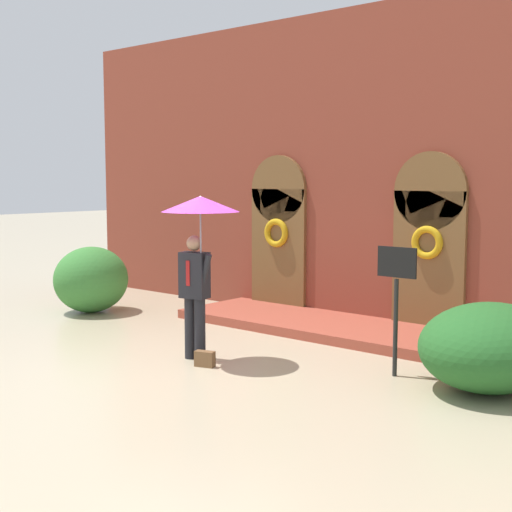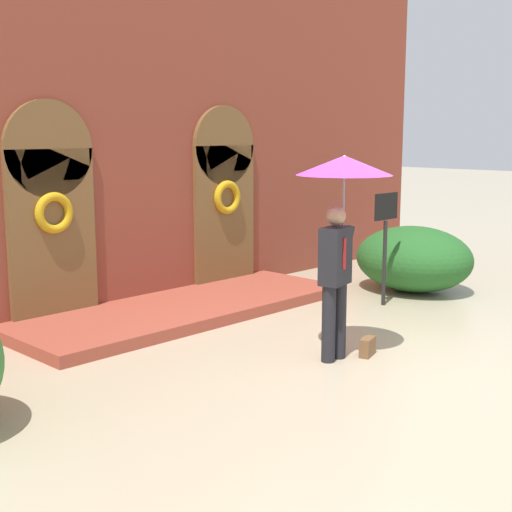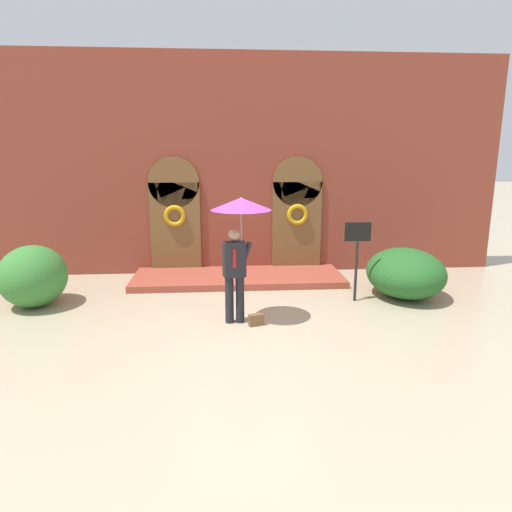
% 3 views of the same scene
% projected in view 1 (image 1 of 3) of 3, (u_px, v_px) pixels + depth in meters
% --- Properties ---
extents(ground_plane, '(80.00, 80.00, 0.00)m').
position_uv_depth(ground_plane, '(194.00, 364.00, 10.05)').
color(ground_plane, tan).
extents(building_facade, '(14.00, 2.30, 5.60)m').
position_uv_depth(building_facade, '(356.00, 174.00, 12.90)').
color(building_facade, brown).
rests_on(building_facade, ground).
extents(person_with_umbrella, '(1.10, 1.10, 2.36)m').
position_uv_depth(person_with_umbrella, '(199.00, 228.00, 10.04)').
color(person_with_umbrella, black).
rests_on(person_with_umbrella, ground).
extents(handbag, '(0.30, 0.20, 0.22)m').
position_uv_depth(handbag, '(205.00, 359.00, 9.89)').
color(handbag, brown).
rests_on(handbag, ground).
extents(sign_post, '(0.56, 0.06, 1.72)m').
position_uv_depth(sign_post, '(396.00, 289.00, 9.31)').
color(sign_post, black).
rests_on(sign_post, ground).
extents(shrub_left, '(1.35, 1.48, 1.29)m').
position_uv_depth(shrub_left, '(91.00, 279.00, 13.88)').
color(shrub_left, '#387A33').
rests_on(shrub_left, ground).
extents(shrub_right, '(1.68, 2.00, 1.08)m').
position_uv_depth(shrub_right, '(490.00, 347.00, 8.78)').
color(shrub_right, '#235B23').
rests_on(shrub_right, ground).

